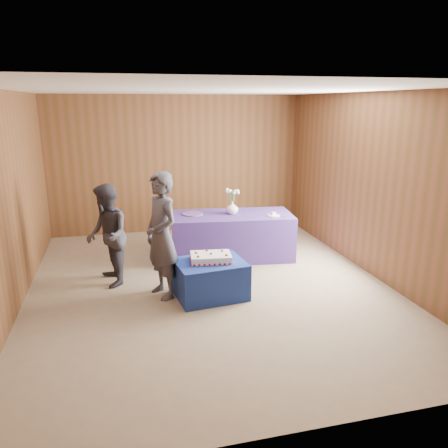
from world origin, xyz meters
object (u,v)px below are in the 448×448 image
object	(u,v)px
guest_right	(107,236)
guest_left	(162,236)
cake_table	(210,279)
vase	(232,208)
serving_table	(232,236)
sheet_cake	(211,257)

from	to	relation	value
guest_right	guest_left	bearing A→B (deg)	42.44
cake_table	vase	world-z (taller)	vase
serving_table	guest_right	world-z (taller)	guest_right
vase	guest_left	distance (m)	1.84
vase	guest_left	size ratio (longest dim) A/B	0.12
cake_table	guest_left	xyz separation A→B (m)	(-0.61, 0.19, 0.60)
sheet_cake	guest_right	bearing A→B (deg)	158.02
cake_table	sheet_cake	world-z (taller)	sheet_cake
cake_table	serving_table	xyz separation A→B (m)	(0.69, 1.45, 0.12)
cake_table	guest_right	xyz separation A→B (m)	(-1.32, 0.76, 0.48)
sheet_cake	vase	bearing A→B (deg)	71.81
vase	guest_right	distance (m)	2.14
sheet_cake	guest_right	world-z (taller)	guest_right
vase	guest_right	xyz separation A→B (m)	(-2.02, -0.72, -0.12)
cake_table	sheet_cake	size ratio (longest dim) A/B	1.50
serving_table	vase	size ratio (longest dim) A/B	9.60
guest_left	guest_right	xyz separation A→B (m)	(-0.71, 0.57, -0.12)
sheet_cake	guest_right	distance (m)	1.54
sheet_cake	guest_left	world-z (taller)	guest_left
cake_table	guest_right	bearing A→B (deg)	143.34
guest_right	serving_table	bearing A→B (deg)	100.50
sheet_cake	guest_left	bearing A→B (deg)	172.29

